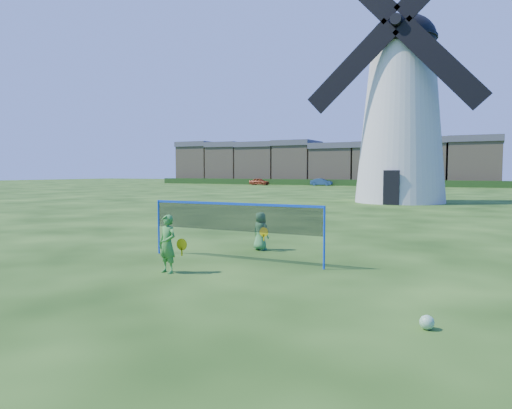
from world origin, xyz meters
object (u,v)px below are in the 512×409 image
object	(u,v)px
badminton_net	(234,218)
play_ball	(427,322)
windmill	(401,109)
car_right	(321,182)
car_left	(259,182)
player_boy	(260,231)
player_girl	(167,244)

from	to	relation	value
badminton_net	play_ball	size ratio (longest dim) A/B	22.95
windmill	badminton_net	size ratio (longest dim) A/B	3.86
car_right	car_left	bearing A→B (deg)	98.67
badminton_net	car_left	distance (m)	68.72
badminton_net	player_boy	distance (m)	1.94
windmill	play_ball	size ratio (longest dim) A/B	88.52
windmill	car_right	bearing A→B (deg)	117.01
windmill	player_boy	world-z (taller)	windmill
windmill	player_girl	xyz separation A→B (m)	(-0.22, -28.55, -6.36)
player_girl	car_right	world-z (taller)	player_girl
windmill	play_ball	xyz separation A→B (m)	(5.73, -30.04, -6.93)
player_girl	car_right	bearing A→B (deg)	117.43
badminton_net	play_ball	world-z (taller)	badminton_net
player_boy	car_right	bearing A→B (deg)	-52.10
badminton_net	player_girl	world-z (taller)	badminton_net
windmill	car_right	xyz separation A→B (m)	(-19.19, 37.64, -6.46)
badminton_net	car_left	bearing A→B (deg)	115.81
badminton_net	play_ball	bearing A→B (deg)	-33.58
car_left	player_boy	bearing A→B (deg)	-153.31
badminton_net	car_right	bearing A→B (deg)	106.99
windmill	player_boy	bearing A→B (deg)	-89.33
car_left	car_right	size ratio (longest dim) A/B	0.99
player_girl	car_left	world-z (taller)	player_girl
badminton_net	player_boy	xyz separation A→B (m)	(-0.13, 1.85, -0.57)
badminton_net	player_boy	bearing A→B (deg)	94.06
play_ball	player_boy	bearing A→B (deg)	135.34
player_boy	car_left	bearing A→B (deg)	-43.06
car_left	player_girl	bearing A→B (deg)	-155.09
player_boy	car_left	world-z (taller)	car_left
play_ball	car_right	distance (m)	72.13
windmill	car_left	bearing A→B (deg)	129.85
player_girl	car_left	size ratio (longest dim) A/B	0.39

